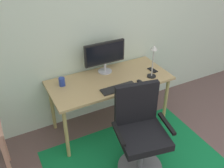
% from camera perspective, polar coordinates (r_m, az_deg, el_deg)
% --- Properties ---
extents(wall_back, '(6.00, 0.10, 2.60)m').
position_cam_1_polar(wall_back, '(3.30, -1.60, 13.50)').
color(wall_back, silver).
rests_on(wall_back, ground).
extents(area_rug, '(1.96, 1.36, 0.01)m').
position_cam_1_polar(area_rug, '(3.11, 5.19, -17.19)').
color(area_rug, '#117339').
rests_on(area_rug, ground).
extents(desk, '(1.52, 0.68, 0.73)m').
position_cam_1_polar(desk, '(3.18, -0.48, -0.00)').
color(desk, tan).
rests_on(desk, ground).
extents(monitor, '(0.54, 0.18, 0.41)m').
position_cam_1_polar(monitor, '(3.20, -1.65, 6.65)').
color(monitor, '#B2B2B7').
rests_on(monitor, desk).
extents(keyboard, '(0.43, 0.13, 0.02)m').
position_cam_1_polar(keyboard, '(2.96, 1.51, -0.95)').
color(keyboard, black).
rests_on(keyboard, desk).
extents(computer_mouse, '(0.06, 0.10, 0.03)m').
position_cam_1_polar(computer_mouse, '(3.08, 6.29, 0.49)').
color(computer_mouse, black).
rests_on(computer_mouse, desk).
extents(coffee_cup, '(0.07, 0.07, 0.10)m').
position_cam_1_polar(coffee_cup, '(3.06, -11.20, 0.50)').
color(coffee_cup, navy).
rests_on(coffee_cup, desk).
extents(cell_phone, '(0.08, 0.15, 0.01)m').
position_cam_1_polar(cell_phone, '(3.38, 9.10, 3.13)').
color(cell_phone, black).
rests_on(cell_phone, desk).
extents(desk_lamp, '(0.11, 0.11, 0.43)m').
position_cam_1_polar(desk_lamp, '(3.11, 9.25, 5.83)').
color(desk_lamp, black).
rests_on(desk_lamp, desk).
extents(office_chair, '(0.62, 0.57, 1.02)m').
position_cam_1_polar(office_chair, '(2.77, 6.31, -11.66)').
color(office_chair, slate).
rests_on(office_chair, ground).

